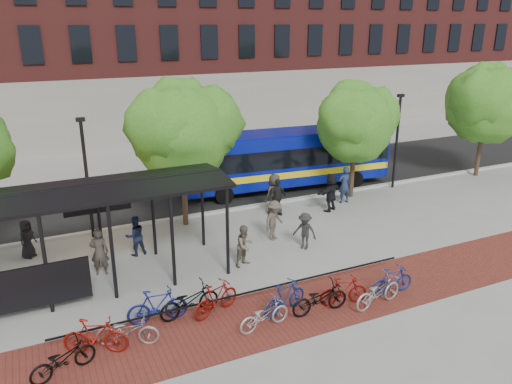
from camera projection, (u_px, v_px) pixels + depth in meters
name	position (u px, v px, depth m)	size (l,w,h in m)	color
ground	(278.00, 240.00, 20.98)	(160.00, 160.00, 0.00)	#9E9E99
asphalt_street	(212.00, 186.00, 27.84)	(160.00, 8.00, 0.01)	black
curb	(241.00, 208.00, 24.39)	(160.00, 0.25, 0.12)	#B7B7B2
brick_strip	(294.00, 310.00, 15.89)	(24.00, 3.00, 0.01)	maroon
bike_rack_rail	(246.00, 305.00, 16.15)	(12.00, 0.05, 0.95)	black
building_brick	(245.00, 6.00, 44.04)	(55.00, 14.00, 20.00)	maroon
bus_shelter	(66.00, 205.00, 16.36)	(10.60, 3.07, 3.60)	black
tree_b	(183.00, 127.00, 21.25)	(5.15, 4.20, 6.47)	#382619
tree_c	(356.00, 120.00, 24.97)	(4.66, 3.80, 5.92)	#382619
tree_d	(487.00, 100.00, 28.43)	(5.39, 4.40, 6.55)	#382619
lamp_post_left	(87.00, 175.00, 20.39)	(0.35, 0.20, 5.12)	black
lamp_post_right	(397.00, 139.00, 26.77)	(0.35, 0.20, 5.12)	black
bus	(283.00, 156.00, 26.92)	(11.88, 3.56, 3.16)	#081598
bike_0	(63.00, 359.00, 12.85)	(0.61, 1.75, 0.92)	black
bike_1	(96.00, 336.00, 13.66)	(0.51, 1.79, 1.08)	maroon
bike_2	(127.00, 331.00, 14.03)	(0.62, 1.77, 0.93)	gray
bike_3	(157.00, 306.00, 15.10)	(0.52, 1.84, 1.11)	navy
bike_4	(189.00, 301.00, 15.44)	(0.69, 1.97, 1.03)	black
bike_5	(216.00, 298.00, 15.53)	(0.50, 1.77, 1.06)	maroon
bike_6	(264.00, 315.00, 14.81)	(0.60, 1.71, 0.90)	#ACABAE
bike_7	(285.00, 298.00, 15.59)	(0.49, 1.75, 1.05)	navy
bike_8	(320.00, 298.00, 15.59)	(0.67, 1.92, 1.01)	black
bike_9	(343.00, 291.00, 16.07)	(0.46, 1.61, 0.97)	maroon
bike_10	(378.00, 292.00, 15.99)	(0.67, 1.91, 1.00)	#A0A0A2
bike_11	(392.00, 281.00, 16.68)	(0.46, 1.64, 0.98)	navy
pedestrian_0	(27.00, 239.00, 19.23)	(0.75, 0.49, 1.54)	black
pedestrian_1	(99.00, 252.00, 17.86)	(0.65, 0.43, 1.78)	#443B36
pedestrian_2	(135.00, 236.00, 19.39)	(0.79, 0.61, 1.62)	#1C2542
pedestrian_3	(274.00, 220.00, 20.79)	(1.11, 0.64, 1.72)	brown
pedestrian_4	(277.00, 197.00, 23.39)	(1.06, 0.44, 1.81)	black
pedestrian_5	(331.00, 192.00, 23.97)	(1.73, 0.55, 1.87)	black
pedestrian_6	(274.00, 194.00, 23.53)	(0.96, 0.63, 1.97)	#36312B
pedestrian_7	(344.00, 185.00, 25.01)	(0.69, 0.45, 1.89)	#202D4A
pedestrian_8	(245.00, 246.00, 18.56)	(0.78, 0.61, 1.60)	#665B4C
pedestrian_9	(305.00, 231.00, 19.95)	(0.99, 0.57, 1.53)	#272727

